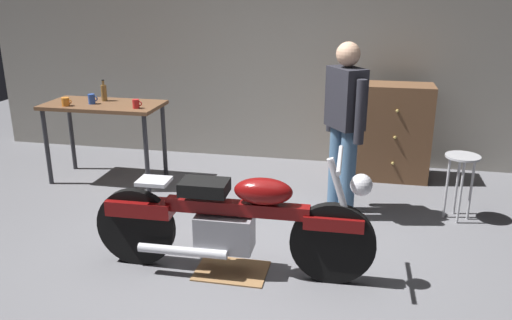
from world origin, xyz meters
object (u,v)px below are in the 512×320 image
(mug_blue_enamel, at_px, (92,99))
(mug_red_diner, at_px, (136,104))
(wooden_dresser, at_px, (394,132))
(person_standing, at_px, (344,123))
(shop_stool, at_px, (461,170))
(bottle, at_px, (104,92))
(mug_orange_travel, at_px, (66,102))
(motorcycle, at_px, (233,220))

(mug_blue_enamel, bearing_deg, mug_red_diner, -10.44)
(wooden_dresser, bearing_deg, mug_blue_enamel, -166.73)
(wooden_dresser, xyz_separation_m, mug_red_diner, (-2.73, -0.88, 0.40))
(person_standing, height_order, shop_stool, person_standing)
(shop_stool, xyz_separation_m, wooden_dresser, (-0.57, 1.05, 0.05))
(mug_blue_enamel, bearing_deg, person_standing, -8.06)
(person_standing, height_order, bottle, person_standing)
(person_standing, distance_m, mug_red_diner, 2.22)
(person_standing, relative_size, wooden_dresser, 1.52)
(wooden_dresser, height_order, mug_orange_travel, wooden_dresser)
(mug_orange_travel, relative_size, bottle, 0.48)
(motorcycle, distance_m, mug_orange_travel, 2.76)
(shop_stool, distance_m, wooden_dresser, 1.20)
(motorcycle, relative_size, wooden_dresser, 1.99)
(mug_blue_enamel, relative_size, mug_orange_travel, 0.95)
(shop_stool, height_order, wooden_dresser, wooden_dresser)
(shop_stool, bearing_deg, mug_orange_travel, 178.31)
(shop_stool, distance_m, mug_red_diner, 3.34)
(mug_orange_travel, height_order, bottle, bottle)
(person_standing, bearing_deg, wooden_dresser, -59.28)
(bottle, bearing_deg, mug_blue_enamel, -108.11)
(mug_orange_travel, bearing_deg, person_standing, -4.60)
(shop_stool, height_order, mug_blue_enamel, mug_blue_enamel)
(motorcycle, xyz_separation_m, person_standing, (0.76, 1.29, 0.48))
(person_standing, bearing_deg, bottle, 43.21)
(shop_stool, relative_size, wooden_dresser, 0.58)
(wooden_dresser, relative_size, bottle, 4.56)
(mug_blue_enamel, bearing_deg, mug_orange_travel, -146.49)
(person_standing, xyz_separation_m, mug_blue_enamel, (-2.77, 0.39, 0.03))
(shop_stool, xyz_separation_m, mug_red_diner, (-3.31, 0.17, 0.45))
(person_standing, xyz_separation_m, mug_orange_travel, (-3.00, 0.24, 0.02))
(person_standing, bearing_deg, motorcycle, 114.54)
(motorcycle, distance_m, mug_red_diner, 2.19)
(motorcycle, xyz_separation_m, shop_stool, (1.86, 1.41, 0.05))
(person_standing, distance_m, shop_stool, 1.19)
(mug_red_diner, relative_size, bottle, 0.44)
(wooden_dresser, height_order, mug_red_diner, wooden_dresser)
(motorcycle, bearing_deg, person_standing, 58.38)
(motorcycle, distance_m, bottle, 2.75)
(motorcycle, height_order, mug_red_diner, same)
(wooden_dresser, xyz_separation_m, bottle, (-3.24, -0.60, 0.45))
(shop_stool, xyz_separation_m, mug_orange_travel, (-4.10, 0.12, 0.45))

